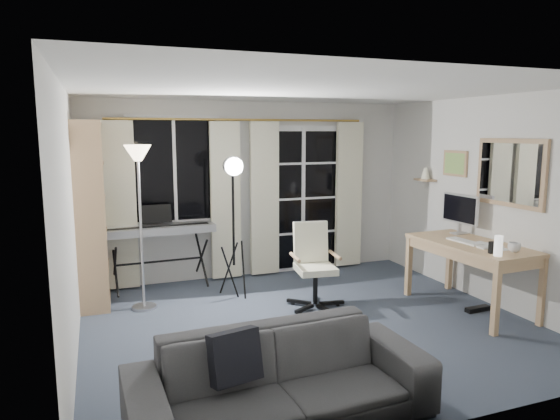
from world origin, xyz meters
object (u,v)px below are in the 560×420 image
object	(u,v)px
keyboard_piano	(158,231)
studio_light	(233,183)
torchiere_lamp	(139,178)
bookshelf	(87,218)
sofa	(281,365)
office_chair	(313,257)
mug	(514,246)
monitor	(460,210)
desk	(471,251)

from	to	relation	value
keyboard_piano	studio_light	bearing A→B (deg)	-38.67
torchiere_lamp	keyboard_piano	bearing A→B (deg)	66.98
bookshelf	sofa	distance (m)	3.37
office_chair	sofa	bearing A→B (deg)	-111.96
mug	office_chair	bearing A→B (deg)	143.57
monitor	mug	bearing A→B (deg)	-98.72
torchiere_lamp	office_chair	bearing A→B (deg)	-16.61
desk	sofa	size ratio (longest dim) A/B	0.70
torchiere_lamp	office_chair	world-z (taller)	torchiere_lamp
studio_light	office_chair	world-z (taller)	studio_light
bookshelf	keyboard_piano	bearing A→B (deg)	13.34
bookshelf	office_chair	distance (m)	2.64
torchiere_lamp	desk	bearing A→B (deg)	-20.74
torchiere_lamp	mug	distance (m)	4.04
studio_light	desk	xyz separation A→B (m)	(2.38, -1.31, -0.73)
monitor	sofa	world-z (taller)	monitor
office_chair	mug	distance (m)	2.13
mug	sofa	bearing A→B (deg)	-163.80
torchiere_lamp	monitor	bearing A→B (deg)	-13.22
torchiere_lamp	bookshelf	bearing A→B (deg)	141.98
bookshelf	desk	size ratio (longest dim) A/B	1.44
torchiere_lamp	mug	bearing A→B (deg)	-26.97
studio_light	monitor	world-z (taller)	studio_light
sofa	office_chair	bearing A→B (deg)	58.83
office_chair	sofa	world-z (taller)	office_chair
monitor	mug	distance (m)	0.98
office_chair	desk	bearing A→B (deg)	-17.88
torchiere_lamp	sofa	bearing A→B (deg)	-75.62
studio_light	sofa	size ratio (longest dim) A/B	0.83
bookshelf	office_chair	bearing A→B (deg)	-20.65
keyboard_piano	monitor	bearing A→B (deg)	-25.39
torchiere_lamp	office_chair	size ratio (longest dim) A/B	1.91
studio_light	office_chair	size ratio (longest dim) A/B	1.81
bookshelf	monitor	distance (m)	4.40
mug	sofa	xyz separation A→B (m)	(-2.87, -0.83, -0.42)
monitor	studio_light	bearing A→B (deg)	158.67
monitor	torchiere_lamp	bearing A→B (deg)	163.86
desk	mug	size ratio (longest dim) A/B	11.66
studio_light	mug	distance (m)	3.12
torchiere_lamp	keyboard_piano	size ratio (longest dim) A/B	1.32
monitor	sofa	distance (m)	3.53
keyboard_piano	monitor	world-z (taller)	monitor
desk	keyboard_piano	bearing A→B (deg)	146.18
office_chair	monitor	size ratio (longest dim) A/B	1.74
bookshelf	keyboard_piano	xyz separation A→B (m)	(0.81, 0.17, -0.24)
office_chair	monitor	world-z (taller)	monitor
torchiere_lamp	studio_light	world-z (taller)	torchiere_lamp
bookshelf	torchiere_lamp	xyz separation A→B (m)	(0.56, -0.44, 0.49)
monitor	office_chair	bearing A→B (deg)	167.46
bookshelf	torchiere_lamp	size ratio (longest dim) A/B	1.14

